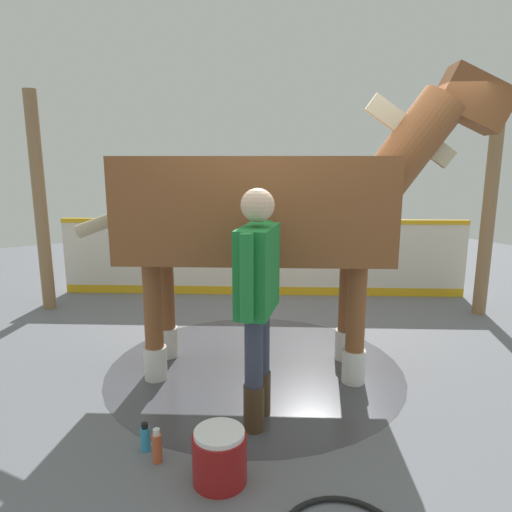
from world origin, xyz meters
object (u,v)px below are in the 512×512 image
handler (257,292)px  bottle_shampoo (145,438)px  wash_bucket (220,456)px  bottle_spray (157,447)px  horse (270,210)px

handler → bottle_shampoo: (-0.07, -0.82, -0.91)m
wash_bucket → handler: bearing=130.5°
bottle_spray → horse: bearing=120.6°
wash_bucket → bottle_spray: size_ratio=1.44×
wash_bucket → bottle_spray: (-0.37, -0.27, -0.06)m
wash_bucket → bottle_spray: wash_bucket is taller
bottle_shampoo → bottle_spray: 0.16m
horse → bottle_shampoo: horse is taller
horse → handler: 1.01m
handler → wash_bucket: bearing=84.1°
horse → handler: size_ratio=1.88×
bottle_shampoo → horse: bearing=114.9°
horse → wash_bucket: (1.15, -1.06, -1.31)m
wash_bucket → horse: bearing=137.3°
handler → bottle_shampoo: handler is taller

